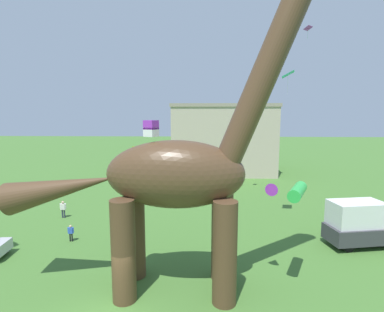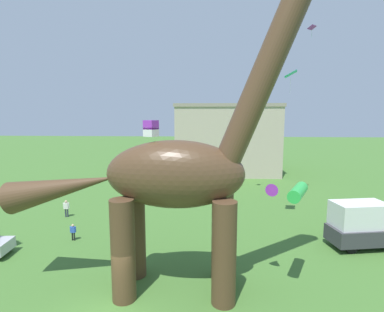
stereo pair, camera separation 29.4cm
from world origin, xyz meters
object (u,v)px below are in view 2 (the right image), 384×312
object	(u,v)px
kite_mid_right	(151,128)
kite_far_left	(254,120)
person_vendor_side	(73,231)
kite_mid_center	(312,27)
person_strolling_adult	(66,207)
kite_drifting	(291,74)
kite_mid_left	(292,191)
dinosaur_sculpture	(174,174)
parked_box_truck	(369,224)
kite_apex	(138,146)

from	to	relation	value
kite_mid_right	kite_far_left	bearing A→B (deg)	68.54
person_vendor_side	kite_mid_center	distance (m)	28.76
person_vendor_side	person_strolling_adult	distance (m)	5.77
kite_mid_right	kite_drifting	bearing A→B (deg)	45.36
kite_mid_left	kite_drifting	xyz separation A→B (m)	(1.96, 8.99, 7.05)
kite_mid_center	dinosaur_sculpture	bearing A→B (deg)	-124.85
parked_box_truck	kite_mid_center	bearing A→B (deg)	85.02
kite_apex	kite_far_left	size ratio (longest dim) A/B	1.16
kite_drifting	kite_far_left	bearing A→B (deg)	95.29
kite_mid_right	person_strolling_adult	bearing A→B (deg)	134.01
kite_mid_center	kite_far_left	xyz separation A→B (m)	(-4.88, 3.75, -9.27)
person_strolling_adult	kite_mid_right	xyz separation A→B (m)	(10.03, -10.38, 7.56)
dinosaur_sculpture	kite_apex	size ratio (longest dim) A/B	16.64
kite_drifting	dinosaur_sculpture	bearing A→B (deg)	-130.48
kite_drifting	person_vendor_side	bearing A→B (deg)	-166.67
parked_box_truck	kite_mid_center	distance (m)	19.76
kite_mid_center	kite_drifting	world-z (taller)	kite_mid_center
kite_mid_right	kite_far_left	world-z (taller)	kite_mid_right
kite_mid_right	kite_apex	size ratio (longest dim) A/B	0.79
person_vendor_side	kite_mid_left	world-z (taller)	kite_mid_left
kite_mid_center	person_vendor_side	bearing A→B (deg)	-150.25
kite_apex	kite_mid_left	bearing A→B (deg)	-57.86
person_vendor_side	kite_apex	world-z (taller)	kite_apex
kite_mid_right	kite_far_left	xyz separation A→B (m)	(8.12, 20.66, 0.12)
dinosaur_sculpture	kite_far_left	size ratio (longest dim) A/B	19.32
kite_drifting	kite_apex	bearing A→B (deg)	141.58
parked_box_truck	kite_apex	xyz separation A→B (m)	(-20.03, 15.64, 3.70)
kite_far_left	kite_mid_left	bearing A→B (deg)	-92.55
kite_apex	dinosaur_sculpture	bearing A→B (deg)	-71.58
kite_mid_left	kite_drifting	bearing A→B (deg)	77.70
kite_mid_center	kite_apex	world-z (taller)	kite_mid_center
person_strolling_adult	kite_mid_left	size ratio (longest dim) A/B	0.66
parked_box_truck	kite_apex	size ratio (longest dim) A/B	5.71
dinosaur_sculpture	parked_box_truck	world-z (taller)	dinosaur_sculpture
person_vendor_side	kite_far_left	bearing A→B (deg)	153.47
kite_far_left	kite_drifting	world-z (taller)	kite_drifting
parked_box_truck	kite_far_left	xyz separation A→B (m)	(-5.91, 14.98, 6.97)
dinosaur_sculpture	kite_drifting	size ratio (longest dim) A/B	9.68
dinosaur_sculpture	kite_mid_right	xyz separation A→B (m)	(-1.14, 0.12, 2.31)
kite_far_left	dinosaur_sculpture	bearing A→B (deg)	-108.56
parked_box_truck	kite_apex	world-z (taller)	kite_apex
dinosaur_sculpture	kite_drifting	bearing A→B (deg)	67.88
person_vendor_side	kite_mid_left	size ratio (longest dim) A/B	0.53
person_strolling_adult	kite_mid_center	size ratio (longest dim) A/B	1.33
person_vendor_side	dinosaur_sculpture	bearing A→B (deg)	74.24
kite_mid_center	kite_drifting	xyz separation A→B (m)	(-3.82, -7.61, -5.54)
kite_mid_left	kite_far_left	bearing A→B (deg)	87.45
kite_mid_left	kite_apex	world-z (taller)	kite_mid_left
dinosaur_sculpture	kite_mid_left	bearing A→B (deg)	22.29
person_vendor_side	kite_far_left	xyz separation A→B (m)	(15.18, 15.21, 7.87)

